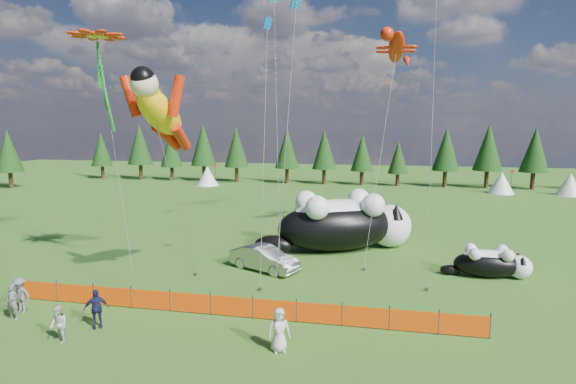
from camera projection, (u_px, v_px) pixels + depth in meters
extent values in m
plane|color=#173C0B|center=(250.00, 293.00, 23.34)|extent=(160.00, 160.00, 0.00)
cylinder|color=#262626|center=(22.00, 288.00, 22.49)|extent=(0.06, 0.06, 1.10)
cylinder|color=#262626|center=(57.00, 291.00, 22.10)|extent=(0.06, 0.06, 1.10)
cylinder|color=#262626|center=(93.00, 294.00, 21.71)|extent=(0.06, 0.06, 1.10)
cylinder|color=#262626|center=(131.00, 297.00, 21.33)|extent=(0.06, 0.06, 1.10)
cylinder|color=#262626|center=(170.00, 300.00, 20.94)|extent=(0.06, 0.06, 1.10)
cylinder|color=#262626|center=(211.00, 303.00, 20.55)|extent=(0.06, 0.06, 1.10)
cylinder|color=#262626|center=(253.00, 307.00, 20.16)|extent=(0.06, 0.06, 1.10)
cylinder|color=#262626|center=(296.00, 310.00, 19.77)|extent=(0.06, 0.06, 1.10)
cylinder|color=#262626|center=(342.00, 314.00, 19.38)|extent=(0.06, 0.06, 1.10)
cylinder|color=#262626|center=(389.00, 318.00, 18.99)|extent=(0.06, 0.06, 1.10)
cylinder|color=#262626|center=(439.00, 322.00, 18.60)|extent=(0.06, 0.06, 1.10)
cylinder|color=#262626|center=(490.00, 326.00, 18.21)|extent=(0.06, 0.06, 1.10)
cube|color=#E04204|center=(40.00, 290.00, 22.31)|extent=(2.00, 0.04, 0.90)
cube|color=#E04204|center=(75.00, 293.00, 21.92)|extent=(2.00, 0.04, 0.90)
cube|color=#E04204|center=(112.00, 296.00, 21.53)|extent=(2.00, 0.04, 0.90)
cube|color=#E04204|center=(150.00, 300.00, 21.14)|extent=(2.00, 0.04, 0.90)
cube|color=#E04204|center=(190.00, 303.00, 20.75)|extent=(2.00, 0.04, 0.90)
cube|color=#E04204|center=(232.00, 306.00, 20.36)|extent=(2.00, 0.04, 0.90)
cube|color=#E04204|center=(274.00, 310.00, 19.97)|extent=(2.00, 0.04, 0.90)
cube|color=#E04204|center=(319.00, 313.00, 19.58)|extent=(2.00, 0.04, 0.90)
cube|color=#E04204|center=(365.00, 317.00, 19.19)|extent=(2.00, 0.04, 0.90)
cube|color=#E04204|center=(414.00, 321.00, 18.80)|extent=(2.00, 0.04, 0.90)
cube|color=#E04204|center=(464.00, 325.00, 18.41)|extent=(2.00, 0.04, 0.90)
ellipsoid|color=black|center=(337.00, 226.00, 31.15)|extent=(9.42, 7.28, 3.42)
ellipsoid|color=white|center=(338.00, 214.00, 31.03)|extent=(7.05, 5.35, 2.09)
sphere|color=white|center=(390.00, 226.00, 32.15)|extent=(3.04, 3.04, 3.04)
sphere|color=#E45878|center=(406.00, 225.00, 32.46)|extent=(0.43, 0.43, 0.43)
ellipsoid|color=black|center=(273.00, 245.00, 30.20)|extent=(2.97, 2.34, 1.33)
cone|color=black|center=(396.00, 212.00, 31.10)|extent=(1.06, 1.06, 1.06)
cone|color=black|center=(384.00, 207.00, 32.85)|extent=(1.06, 1.06, 1.06)
sphere|color=white|center=(359.00, 199.00, 32.61)|extent=(1.59, 1.59, 1.59)
sphere|color=white|center=(373.00, 205.00, 30.24)|extent=(1.59, 1.59, 1.59)
sphere|color=white|center=(306.00, 202.00, 31.64)|extent=(1.59, 1.59, 1.59)
sphere|color=white|center=(317.00, 208.00, 29.27)|extent=(1.59, 1.59, 1.59)
ellipsoid|color=black|center=(487.00, 264.00, 25.76)|extent=(3.79, 1.84, 1.50)
ellipsoid|color=white|center=(488.00, 258.00, 25.70)|extent=(2.86, 1.32, 0.92)
sphere|color=white|center=(520.00, 267.00, 25.47)|extent=(1.33, 1.33, 1.33)
sphere|color=#E45878|center=(530.00, 268.00, 25.38)|extent=(0.19, 0.19, 0.19)
ellipsoid|color=black|center=(450.00, 270.00, 26.16)|extent=(1.18, 0.61, 0.58)
cone|color=black|center=(523.00, 260.00, 25.01)|extent=(0.47, 0.47, 0.47)
cone|color=black|center=(518.00, 256.00, 25.79)|extent=(0.47, 0.47, 0.47)
sphere|color=white|center=(502.00, 250.00, 26.03)|extent=(0.70, 0.70, 0.70)
sphere|color=white|center=(508.00, 256.00, 24.97)|extent=(0.70, 0.70, 0.70)
sphere|color=white|center=(471.00, 249.00, 26.32)|extent=(0.70, 0.70, 0.70)
sphere|color=white|center=(475.00, 254.00, 25.27)|extent=(0.70, 0.70, 0.70)
imported|color=#A8A9AD|center=(265.00, 258.00, 26.96)|extent=(4.66, 3.27, 1.46)
imported|color=#59585D|center=(12.00, 302.00, 20.01)|extent=(0.61, 0.40, 1.64)
imported|color=beige|center=(58.00, 325.00, 17.86)|extent=(0.87, 0.75, 1.54)
imported|color=#16193E|center=(96.00, 309.00, 19.22)|extent=(1.12, 0.98, 1.71)
imported|color=#59585D|center=(20.00, 295.00, 20.75)|extent=(1.10, 0.57, 1.69)
imported|color=beige|center=(279.00, 330.00, 17.18)|extent=(0.99, 0.83, 1.73)
cylinder|color=#595959|center=(179.00, 198.00, 24.42)|extent=(0.03, 0.03, 9.39)
cube|color=#262626|center=(195.00, 274.00, 26.05)|extent=(0.15, 0.15, 0.16)
cylinder|color=#595959|center=(382.00, 147.00, 29.99)|extent=(0.03, 0.03, 16.72)
cube|color=#262626|center=(364.00, 269.00, 26.97)|extent=(0.15, 0.15, 0.16)
cylinder|color=#595959|center=(116.00, 161.00, 23.30)|extent=(0.03, 0.03, 14.31)
cube|color=#262626|center=(137.00, 300.00, 22.18)|extent=(0.15, 0.15, 0.16)
cube|color=#188726|center=(100.00, 88.00, 24.84)|extent=(0.22, 0.22, 4.91)
cylinder|color=#595959|center=(264.00, 147.00, 25.22)|extent=(0.03, 0.03, 15.49)
cube|color=#262626|center=(260.00, 289.00, 23.65)|extent=(0.15, 0.15, 0.16)
cylinder|color=#595959|center=(434.00, 60.00, 25.95)|extent=(0.03, 0.03, 25.93)
cube|color=#262626|center=(427.00, 289.00, 23.64)|extent=(0.15, 0.15, 0.16)
cylinder|color=#595959|center=(285.00, 153.00, 21.38)|extent=(0.03, 0.03, 14.57)
cube|color=#262626|center=(274.00, 306.00, 21.42)|extent=(0.15, 0.15, 0.16)
cylinder|color=#595959|center=(277.00, 121.00, 29.93)|extent=(0.03, 0.03, 18.64)
cube|color=#262626|center=(280.00, 263.00, 28.08)|extent=(0.15, 0.15, 0.16)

